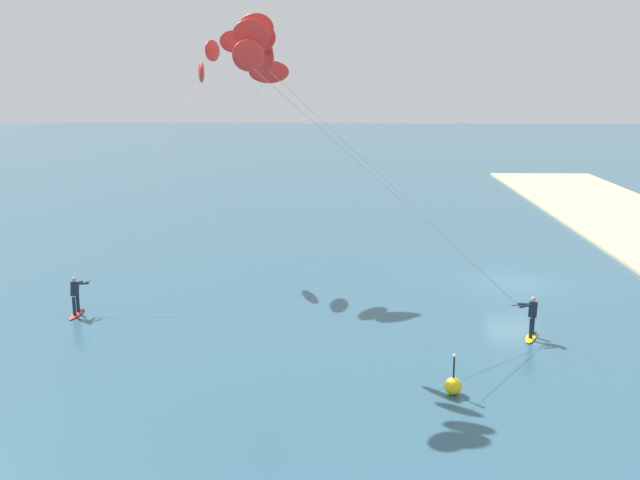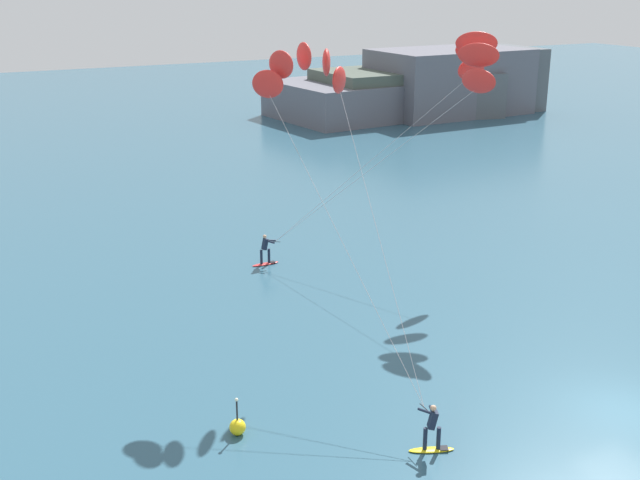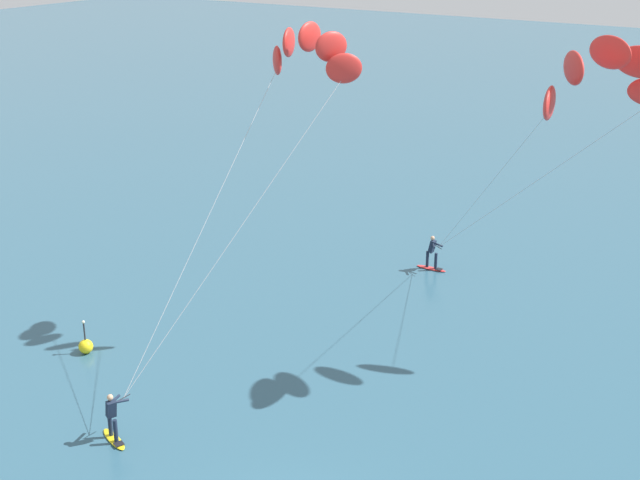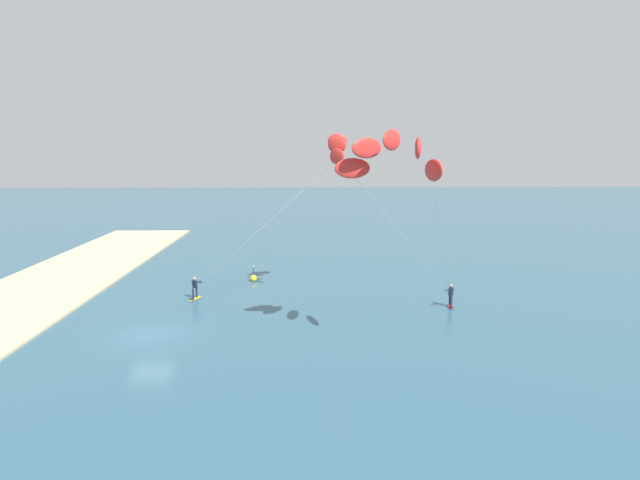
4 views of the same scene
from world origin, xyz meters
name	(u,v)px [view 4 (image 4 of 4)]	position (x,y,z in m)	size (l,w,h in m)	color
ground_plane	(150,334)	(0.00, 0.00, 0.00)	(240.00, 240.00, 0.00)	#2D566B
kitesurfer_nearshore	(329,157)	(-6.96, 11.14, 10.60)	(4.26, 11.82, 12.23)	yellow
kitesurfer_mid_water	(394,162)	(3.08, 14.23, 10.50)	(11.75, 8.87, 12.19)	red
marker_buoy	(254,278)	(-12.84, 4.90, 0.30)	(0.56, 0.56, 1.38)	yellow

